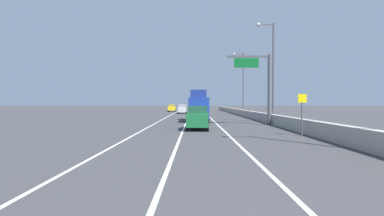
{
  "coord_description": "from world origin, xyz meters",
  "views": [
    {
      "loc": [
        -1.05,
        -3.25,
        2.42
      ],
      "look_at": [
        -1.4,
        50.66,
        1.44
      ],
      "focal_mm": 29.16,
      "sensor_mm": 36.0,
      "label": 1
    }
  ],
  "objects": [
    {
      "name": "ground_plane",
      "position": [
        0.0,
        64.0,
        0.0
      ],
      "size": [
        320.0,
        320.0,
        0.0
      ],
      "primitive_type": "plane",
      "color": "#38383A"
    },
    {
      "name": "car_yellow_2",
      "position": [
        -6.79,
        77.7,
        0.94
      ],
      "size": [
        1.97,
        4.5,
        1.88
      ],
      "color": "gold",
      "rests_on": "ground_plane"
    },
    {
      "name": "jersey_barrier_right",
      "position": [
        7.56,
        40.0,
        0.55
      ],
      "size": [
        0.6,
        120.0,
        1.1
      ],
      "primitive_type": "cube",
      "color": "#9E998E",
      "rests_on": "ground_plane"
    },
    {
      "name": "car_green_0",
      "position": [
        -0.7,
        24.36,
        1.05
      ],
      "size": [
        2.07,
        4.77,
        2.11
      ],
      "color": "#196033",
      "rests_on": "ground_plane"
    },
    {
      "name": "box_truck",
      "position": [
        -0.47,
        36.91,
        1.87
      ],
      "size": [
        2.51,
        8.93,
        4.09
      ],
      "color": "navy",
      "rests_on": "ground_plane"
    },
    {
      "name": "lane_stripe_right",
      "position": [
        1.5,
        55.0,
        0.0
      ],
      "size": [
        0.16,
        130.0,
        0.0
      ],
      "primitive_type": "cube",
      "color": "silver",
      "rests_on": "ground_plane"
    },
    {
      "name": "lane_stripe_center",
      "position": [
        -2.0,
        55.0,
        0.0
      ],
      "size": [
        0.16,
        130.0,
        0.0
      ],
      "primitive_type": "cube",
      "color": "silver",
      "rests_on": "ground_plane"
    },
    {
      "name": "lamp_post_right_third",
      "position": [
        8.13,
        56.21,
        6.7
      ],
      "size": [
        2.14,
        0.44,
        11.86
      ],
      "color": "#4C4C51",
      "rests_on": "ground_plane"
    },
    {
      "name": "overhead_sign_gantry",
      "position": [
        6.22,
        29.93,
        4.73
      ],
      "size": [
        4.68,
        0.36,
        7.5
      ],
      "color": "#47474C",
      "rests_on": "ground_plane"
    },
    {
      "name": "speed_advisory_sign",
      "position": [
        6.66,
        19.0,
        1.76
      ],
      "size": [
        0.6,
        0.11,
        3.0
      ],
      "color": "#4C4C51",
      "rests_on": "ground_plane"
    },
    {
      "name": "lane_stripe_left",
      "position": [
        -5.5,
        55.0,
        0.0
      ],
      "size": [
        0.16,
        130.0,
        0.0
      ],
      "primitive_type": "cube",
      "color": "silver",
      "rests_on": "ground_plane"
    },
    {
      "name": "car_silver_1",
      "position": [
        -3.56,
        63.8,
        1.01
      ],
      "size": [
        1.87,
        4.32,
        2.03
      ],
      "color": "#B7B7BC",
      "rests_on": "ground_plane"
    },
    {
      "name": "lamp_post_right_second",
      "position": [
        8.15,
        33.84,
        6.7
      ],
      "size": [
        2.14,
        0.44,
        11.86
      ],
      "color": "#4C4C51",
      "rests_on": "ground_plane"
    }
  ]
}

